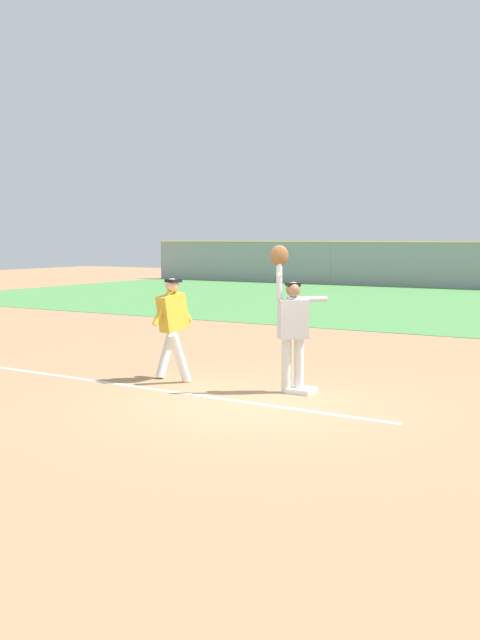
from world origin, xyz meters
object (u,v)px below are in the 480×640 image
fielder (292,321)px  baseball (280,275)px  parked_car_blue (331,269)px  runner (173,322)px  parked_car_red (440,271)px  first_base (302,390)px

fielder → baseball: size_ratio=30.81×
fielder → parked_car_blue: (-12.19, 28.29, -0.45)m
runner → parked_car_blue: 30.15m
baseball → parked_car_blue: size_ratio=0.02×
parked_car_red → baseball: bearing=-71.9°
first_base → runner: size_ratio=0.22×
first_base → baseball: (-0.23, -0.30, 1.80)m
runner → first_base: bearing=19.2°
first_base → fielder: fielder is taller
first_base → baseball: 1.84m
runner → parked_car_red: bearing=112.3°
parked_car_blue → parked_car_red: 6.00m
first_base → parked_car_blue: bearing=113.6°
baseball → parked_car_blue: 31.02m
fielder → baseball: (-0.08, -0.24, 0.72)m
first_base → runner: runner is taller
fielder → runner: (-2.17, -0.14, -0.12)m
runner → parked_car_blue: runner is taller
first_base → fielder: bearing=-158.0°
parked_car_red → runner: bearing=-75.9°
parked_car_blue → fielder: bearing=-60.8°
fielder → baseball: 0.76m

